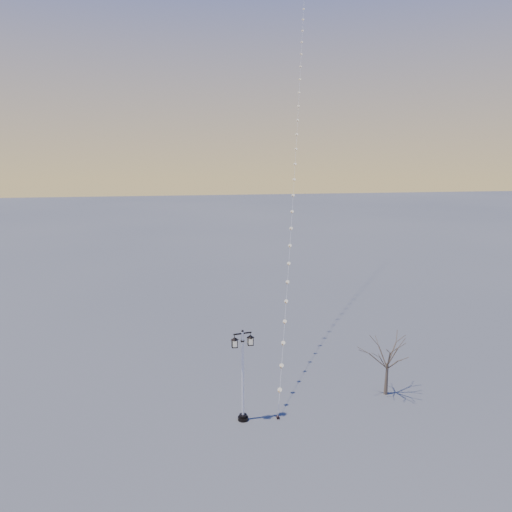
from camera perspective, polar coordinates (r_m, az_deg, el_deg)
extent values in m
plane|color=#565858|center=(28.18, 5.47, -19.52)|extent=(300.00, 300.00, 0.00)
cylinder|color=black|center=(27.78, -1.64, -19.77)|extent=(0.61, 0.61, 0.18)
cylinder|color=black|center=(27.69, -1.64, -19.48)|extent=(0.44, 0.44, 0.15)
cylinder|color=white|center=(26.37, -1.68, -14.59)|extent=(0.14, 0.14, 5.16)
cylinder|color=black|center=(25.53, -1.71, -10.64)|extent=(0.22, 0.22, 0.07)
cube|color=black|center=(25.36, -1.72, -9.73)|extent=(1.04, 0.26, 0.07)
sphere|color=black|center=(25.31, -1.72, -9.45)|extent=(0.15, 0.15, 0.15)
pyramid|color=black|center=(25.30, -2.72, -10.20)|extent=(0.48, 0.48, 0.15)
cube|color=beige|center=(25.43, -2.72, -10.91)|extent=(0.29, 0.29, 0.37)
cube|color=black|center=(25.51, -2.71, -11.34)|extent=(0.33, 0.33, 0.04)
pyramid|color=black|center=(25.56, -0.72, -9.94)|extent=(0.48, 0.48, 0.15)
cube|color=beige|center=(25.69, -0.71, -10.64)|extent=(0.29, 0.29, 0.37)
cube|color=black|center=(25.77, -0.71, -11.07)|extent=(0.33, 0.33, 0.04)
cone|color=brown|center=(30.92, 16.12, -14.62)|extent=(0.25, 0.25, 2.13)
cylinder|color=black|center=(27.88, 2.77, -19.64)|extent=(0.18, 0.18, 0.18)
cylinder|color=black|center=(27.87, 2.77, -19.60)|extent=(0.03, 0.03, 0.22)
cone|color=orange|center=(41.78, 5.01, 14.77)|extent=(0.07, 0.07, 0.25)
cylinder|color=white|center=(27.65, 2.78, -18.87)|extent=(0.01, 0.01, 0.70)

